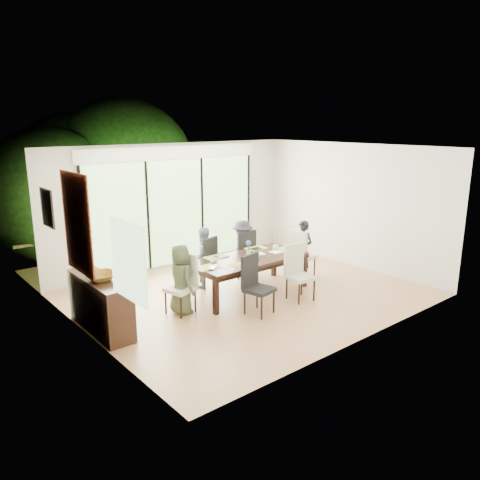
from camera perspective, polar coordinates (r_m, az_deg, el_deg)
floor at (r=8.83m, az=1.04°, el=-6.64°), size 6.00×5.00×0.01m
ceiling at (r=8.26m, az=1.13°, el=11.20°), size 6.00×5.00×0.01m
wall_back at (r=10.44m, az=-7.97°, el=4.22°), size 6.00×0.02×2.70m
wall_front at (r=6.80m, az=15.02°, el=-1.56°), size 6.00×0.02×2.70m
wall_left at (r=6.92m, az=-18.16°, el=-1.51°), size 0.02×5.00×2.70m
wall_right at (r=10.62m, az=13.52°, el=4.13°), size 0.02×5.00×2.70m
glass_doors at (r=10.43m, az=-7.82°, el=3.38°), size 4.20×0.02×2.30m
blinds_header at (r=10.26m, az=-8.04°, el=10.52°), size 4.40×0.06×0.28m
mullion_a at (r=9.51m, az=-18.57°, el=1.70°), size 0.05×0.04×2.30m
mullion_b at (r=10.08m, az=-11.17°, el=2.86°), size 0.05×0.04×2.30m
mullion_c at (r=10.80m, az=-4.64°, el=3.84°), size 0.05×0.04×2.30m
mullion_d at (r=11.65m, az=1.01°, el=4.65°), size 0.05×0.04×2.30m
side_window at (r=5.84m, az=-13.49°, el=-2.54°), size 0.02×0.90×1.00m
deck at (r=11.50m, az=-10.07°, el=-2.09°), size 6.00×1.80×0.10m
rail_top at (r=12.04m, az=-12.09°, el=1.50°), size 6.00×0.08×0.06m
foliage_left at (r=12.12m, az=-22.12°, el=5.13°), size 3.20×3.20×3.20m
foliage_mid at (r=13.43m, az=-14.08°, el=8.10°), size 4.00×4.00×4.00m
foliage_right at (r=13.70m, az=-5.64°, el=6.29°), size 2.80×2.80×2.80m
foliage_far at (r=13.70m, az=-19.11°, el=7.10°), size 3.60×3.60×3.60m
table_top at (r=8.69m, az=1.01°, el=-2.34°), size 2.21×1.01×0.06m
table_apron at (r=8.71m, az=1.01°, el=-2.86°), size 2.03×0.83×0.09m
table_leg_fl at (r=7.85m, az=-2.97°, el=-6.89°), size 0.08×0.08×0.64m
table_leg_fr at (r=9.22m, az=7.86°, el=-3.74°), size 0.08×0.08×0.64m
table_leg_bl at (r=8.51m, az=-6.46°, el=-5.25°), size 0.08×0.08×0.64m
table_leg_br at (r=9.79m, az=4.16°, el=-2.56°), size 0.08×0.08×0.64m
chair_left_end at (r=7.89m, az=-7.33°, el=-5.40°), size 0.51×0.51×1.01m
chair_right_end at (r=9.74m, az=7.72°, el=-1.59°), size 0.48×0.48×1.01m
chair_far_left at (r=9.12m, az=-4.64°, el=-2.62°), size 0.54×0.54×1.01m
chair_far_right at (r=9.70m, az=0.20°, el=-1.53°), size 0.49×0.49×1.01m
chair_near_left at (r=7.81m, az=2.38°, el=-5.52°), size 0.50×0.50×1.01m
chair_near_right at (r=8.47m, az=7.43°, el=-4.01°), size 0.47×0.47×1.01m
person_left_end at (r=7.87m, az=-7.22°, el=-4.77°), size 0.38×0.57×1.19m
person_right_end at (r=9.70m, az=7.65°, el=-1.11°), size 0.41×0.59×1.19m
person_far_left at (r=9.07m, az=-4.58°, el=-2.12°), size 0.60×0.43×1.19m
person_far_right at (r=9.66m, az=0.27°, el=-1.05°), size 0.62×0.47×1.19m
placemat_left at (r=8.12m, az=-4.09°, el=-3.35°), size 0.41×0.29×0.01m
placemat_right at (r=9.31m, az=5.45°, el=-1.08°), size 0.41×0.29×0.01m
placemat_far_l at (r=8.71m, az=-2.96°, el=-2.11°), size 0.41×0.29×0.01m
placemat_far_r at (r=9.32m, az=1.97°, el=-1.00°), size 0.41×0.29×0.01m
placemat_paper at (r=8.12m, az=-0.56°, el=-3.31°), size 0.41×0.29×0.01m
tablet_far_l at (r=8.73m, az=-2.23°, el=-2.01°), size 0.24×0.17×0.01m
tablet_far_r at (r=9.25m, az=1.95°, el=-1.07°), size 0.22×0.16×0.01m
papers at (r=9.10m, az=4.56°, el=-1.42°), size 0.28×0.20×0.00m
platter_base at (r=8.12m, az=-0.56°, el=-3.22°), size 0.24×0.24×0.02m
platter_snacks at (r=8.12m, az=-0.56°, el=-3.10°), size 0.18×0.18×0.01m
vase at (r=8.73m, az=1.04°, el=-1.69°), size 0.07×0.07×0.11m
hyacinth_stems at (r=8.71m, az=1.05°, el=-0.99°), size 0.04×0.04×0.15m
hyacinth_blooms at (r=8.68m, az=1.05°, el=-0.40°), size 0.10×0.10×0.10m
laptop at (r=8.10m, az=-3.10°, el=-3.32°), size 0.36×0.34×0.02m
cup_a at (r=8.36m, az=-3.31°, el=-2.51°), size 0.16×0.16×0.09m
cup_b at (r=8.69m, az=2.19°, el=-1.86°), size 0.12×0.12×0.08m
cup_c at (r=9.26m, az=4.36°, el=-0.87°), size 0.16×0.16×0.09m
book at (r=8.87m, az=2.02°, el=-1.75°), size 0.19×0.23×0.02m
sideboard at (r=7.54m, az=-16.64°, el=-7.53°), size 0.42×1.50×0.85m
bowl at (r=7.30m, az=-16.59°, el=-4.28°), size 0.45×0.45×0.11m
candlestick_base at (r=7.71m, az=-17.91°, el=-3.67°), size 0.09×0.09×0.04m
candlestick_shaft at (r=7.55m, az=-18.25°, el=0.61°), size 0.02×0.02×1.18m
candlestick_pan at (r=7.44m, az=-18.60°, el=4.97°), size 0.09×0.09×0.03m
candle at (r=7.44m, az=-18.63°, el=5.40°), size 0.03×0.03×0.09m
tapestry at (r=7.22m, az=-19.27°, el=1.90°), size 0.02×1.00×1.50m
art_frame at (r=8.42m, az=-22.46°, el=3.64°), size 0.03×0.55×0.65m
art_canvas at (r=8.43m, az=-22.33°, el=3.66°), size 0.01×0.45×0.55m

